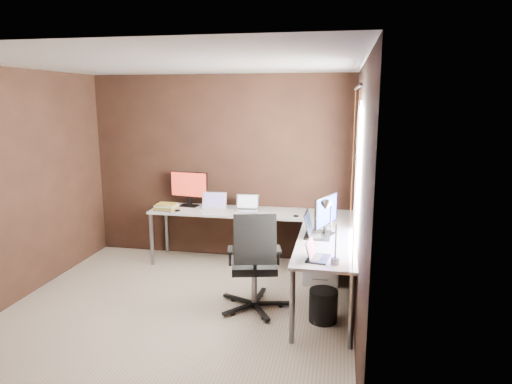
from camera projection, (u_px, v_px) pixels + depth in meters
room at (209, 191)px, 4.51m from camera, size 3.60×3.60×2.50m
desk at (273, 226)px, 5.47m from camera, size 2.65×2.25×0.73m
drawer_pedestal at (322, 256)px, 5.55m from camera, size 0.42×0.50×0.60m
monitor_left at (189, 187)px, 6.21m from camera, size 0.55×0.19×0.48m
monitor_right at (326, 213)px, 4.89m from camera, size 0.22×0.50×0.43m
laptop_white at (214, 206)px, 6.06m from camera, size 0.34×0.26×0.22m
laptop_silver at (247, 207)px, 6.01m from camera, size 0.32×0.24×0.20m
laptop_black_big at (314, 230)px, 4.90m from camera, size 0.29×0.40×0.26m
laptop_black_small at (315, 255)px, 4.18m from camera, size 0.23×0.29×0.18m
book_stack at (167, 207)px, 6.02m from camera, size 0.33×0.28×0.09m
mouse_left at (178, 210)px, 5.95m from camera, size 0.09×0.07×0.03m
mouse_corner at (296, 216)px, 5.67m from camera, size 0.09×0.07×0.03m
desk_lamp at (329, 224)px, 4.06m from camera, size 0.19×0.22×0.56m
office_chair at (254, 281)px, 4.74m from camera, size 0.60×0.62×1.07m
wastebasket at (323, 306)px, 4.52m from camera, size 0.32×0.32×0.32m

